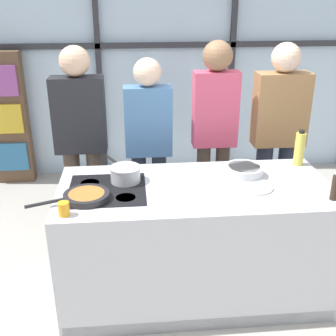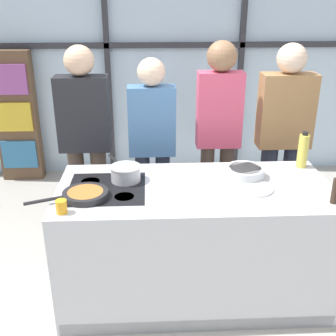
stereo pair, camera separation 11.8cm
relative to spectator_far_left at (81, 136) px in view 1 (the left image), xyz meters
The scene contains 15 objects.
ground_plane 1.54m from the spectator_far_left, 43.73° to the right, with size 18.00×18.00×0.00m, color #ADA89E.
back_window_wall 1.82m from the spectator_far_left, 61.45° to the left, with size 6.40×0.10×2.80m.
bookshelf 1.71m from the spectator_far_left, 125.72° to the left, with size 0.47×0.19×1.51m.
demo_island 1.30m from the spectator_far_left, 43.84° to the right, with size 1.88×0.85×0.88m.
spectator_far_left is the anchor object (origin of this frame).
spectator_center_left 0.57m from the spectator_far_left, ahead, with size 0.39×0.23×1.63m.
spectator_center_right 1.13m from the spectator_far_left, ahead, with size 0.38×0.25×1.76m.
spectator_far_right 1.70m from the spectator_far_left, ahead, with size 0.45×0.24×1.74m.
frying_pan 0.95m from the spectator_far_left, 83.07° to the right, with size 0.51×0.30×0.04m.
saucepan 0.78m from the spectator_far_left, 61.63° to the right, with size 0.25×0.37×0.11m.
white_plate 1.51m from the spectator_far_left, 34.97° to the right, with size 0.27×0.27×0.01m, color white.
mixing_bowl 1.39m from the spectator_far_left, 28.53° to the right, with size 0.28×0.28×0.07m.
oil_bottle 1.76m from the spectator_far_left, 16.47° to the right, with size 0.08×0.08×0.28m.
pepper_grinder 2.02m from the spectator_far_left, 32.56° to the right, with size 0.05×0.05×0.20m.
juice_glass_near 1.14m from the spectator_far_left, 89.71° to the right, with size 0.07×0.07×0.09m, color orange.
Camera 1 is at (-0.42, -2.58, 2.13)m, focal length 45.00 mm.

